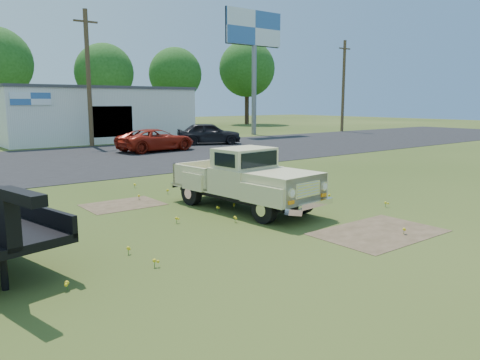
% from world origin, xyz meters
% --- Properties ---
extents(ground, '(140.00, 140.00, 0.00)m').
position_xyz_m(ground, '(0.00, 0.00, 0.00)').
color(ground, '#2D3F14').
rests_on(ground, ground).
extents(asphalt_lot, '(90.00, 14.00, 0.02)m').
position_xyz_m(asphalt_lot, '(0.00, 15.00, 0.00)').
color(asphalt_lot, black).
rests_on(asphalt_lot, ground).
extents(dirt_patch_a, '(3.00, 2.00, 0.01)m').
position_xyz_m(dirt_patch_a, '(1.50, -3.00, 0.00)').
color(dirt_patch_a, '#4A3B27').
rests_on(dirt_patch_a, ground).
extents(dirt_patch_b, '(2.20, 1.60, 0.01)m').
position_xyz_m(dirt_patch_b, '(-2.00, 3.50, 0.00)').
color(dirt_patch_b, '#4A3B27').
rests_on(dirt_patch_b, ground).
extents(commercial_building, '(14.20, 8.20, 4.15)m').
position_xyz_m(commercial_building, '(6.00, 26.99, 2.10)').
color(commercial_building, white).
rests_on(commercial_building, ground).
extents(billboard, '(6.10, 0.45, 11.05)m').
position_xyz_m(billboard, '(20.00, 24.04, 8.54)').
color(billboard, slate).
rests_on(billboard, ground).
extents(utility_pole_mid, '(1.60, 0.30, 9.00)m').
position_xyz_m(utility_pole_mid, '(4.00, 22.00, 4.60)').
color(utility_pole_mid, '#40321E').
rests_on(utility_pole_mid, ground).
extents(utility_pole_east, '(1.60, 0.30, 9.00)m').
position_xyz_m(utility_pole_east, '(30.00, 22.00, 4.60)').
color(utility_pole_east, '#40321E').
rests_on(utility_pole_east, ground).
extents(treeline_e, '(6.08, 6.08, 9.04)m').
position_xyz_m(treeline_e, '(12.00, 39.00, 5.98)').
color(treeline_e, '#342317').
rests_on(treeline_e, ground).
extents(treeline_f, '(6.40, 6.40, 9.52)m').
position_xyz_m(treeline_f, '(22.00, 41.50, 6.30)').
color(treeline_f, '#342317').
rests_on(treeline_f, ground).
extents(treeline_g, '(7.36, 7.36, 10.95)m').
position_xyz_m(treeline_g, '(32.00, 40.00, 7.25)').
color(treeline_g, '#342317').
rests_on(treeline_g, ground).
extents(vintage_pickup_truck, '(2.38, 5.03, 1.76)m').
position_xyz_m(vintage_pickup_truck, '(0.52, 0.86, 0.88)').
color(vintage_pickup_truck, '#C3BA83').
rests_on(vintage_pickup_truck, ground).
extents(red_pickup, '(5.09, 2.75, 1.36)m').
position_xyz_m(red_pickup, '(5.99, 16.49, 0.68)').
color(red_pickup, maroon).
rests_on(red_pickup, ground).
extents(dark_sedan, '(4.88, 3.55, 1.55)m').
position_xyz_m(dark_sedan, '(11.15, 18.34, 0.77)').
color(dark_sedan, black).
rests_on(dark_sedan, ground).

